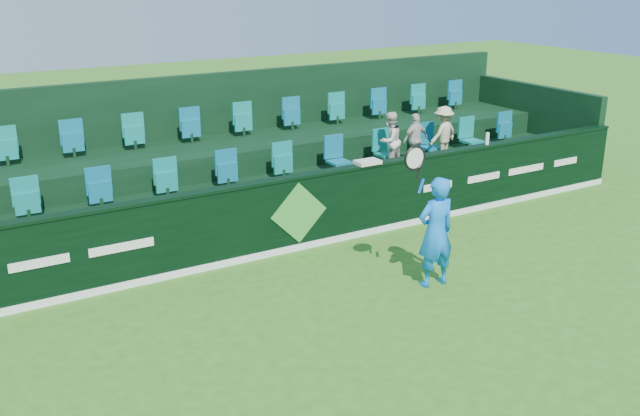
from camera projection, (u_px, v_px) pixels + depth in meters
ground at (442, 346)px, 9.44m from camera, size 60.00×60.00×0.00m
sponsor_hoarding at (296, 213)px, 12.48m from camera, size 16.00×0.25×1.35m
stand_tier_front at (268, 210)px, 13.46m from camera, size 16.00×2.00×0.80m
stand_tier_back at (227, 173)px, 14.92m from camera, size 16.00×1.80×1.30m
stand_rear at (217, 143)px, 15.10m from camera, size 16.00×4.10×2.60m
seat_row_front at (258, 169)px, 13.56m from camera, size 13.50×0.50×0.60m
seat_row_back at (219, 126)px, 14.86m from camera, size 13.50×0.50×0.60m
tennis_player at (435, 231)px, 10.96m from camera, size 1.13×0.46×2.40m
spectator_left at (390, 141)px, 14.52m from camera, size 0.69×0.61×1.18m
spectator_middle at (415, 139)px, 14.85m from camera, size 0.65×0.31×1.09m
spectator_right at (443, 133)px, 15.20m from camera, size 0.83×0.59×1.17m
towel at (368, 162)px, 12.97m from camera, size 0.45×0.30×0.07m
drinks_bottle at (487, 139)px, 14.36m from camera, size 0.08×0.08×0.24m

